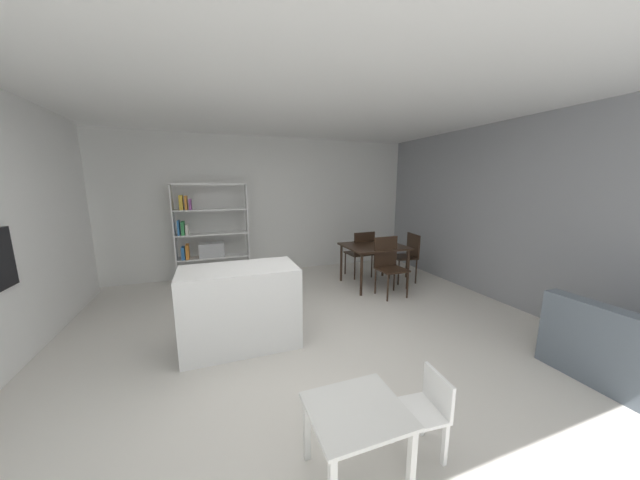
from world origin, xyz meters
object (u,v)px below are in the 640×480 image
at_px(kitchen_island, 240,307).
at_px(dining_chair_near, 388,261).
at_px(child_chair_right, 425,409).
at_px(dining_chair_window_side, 408,253).
at_px(dining_table, 374,249).
at_px(open_bookshelf, 208,237).
at_px(child_table, 357,420).
at_px(dining_chair_far, 361,250).

relative_size(kitchen_island, dining_chair_near, 1.32).
xyz_separation_m(kitchen_island, dining_chair_near, (2.44, 0.80, 0.10)).
distance_m(child_chair_right, dining_chair_window_side, 3.79).
bearing_deg(dining_table, dining_chair_window_side, -1.08).
relative_size(dining_table, dining_chair_window_side, 1.14).
bearing_deg(open_bookshelf, dining_chair_near, -31.49).
height_order(kitchen_island, child_chair_right, kitchen_island).
relative_size(child_table, dining_chair_near, 0.60).
relative_size(kitchen_island, open_bookshelf, 0.69).
xyz_separation_m(open_bookshelf, dining_chair_window_side, (3.50, -1.23, -0.31)).
xyz_separation_m(kitchen_island, dining_table, (2.44, 1.28, 0.20)).
bearing_deg(kitchen_island, child_table, -74.66).
relative_size(child_chair_right, dining_chair_near, 0.60).
height_order(dining_chair_near, dining_chair_far, dining_chair_near).
bearing_deg(child_chair_right, dining_table, 160.67).
distance_m(kitchen_island, open_bookshelf, 2.55).
xyz_separation_m(child_chair_right, dining_chair_near, (1.42, 2.65, 0.23)).
bearing_deg(kitchen_island, dining_chair_window_side, 21.81).
distance_m(kitchen_island, dining_chair_near, 2.57).
distance_m(open_bookshelf, dining_table, 3.04).
height_order(dining_table, dining_chair_far, dining_chair_far).
bearing_deg(dining_table, dining_chair_near, -90.36).
xyz_separation_m(dining_chair_window_side, dining_chair_far, (-0.72, 0.49, 0.00)).
bearing_deg(dining_chair_near, kitchen_island, -163.52).
xyz_separation_m(child_chair_right, dining_chair_far, (1.43, 3.61, 0.21)).
relative_size(open_bookshelf, dining_chair_near, 1.90).
bearing_deg(child_table, dining_chair_far, 61.71).
bearing_deg(dining_chair_window_side, open_bookshelf, -100.83).
relative_size(open_bookshelf, dining_chair_window_side, 2.02).
xyz_separation_m(child_table, dining_chair_near, (1.93, 2.65, 0.16)).
distance_m(dining_table, dining_chair_far, 0.49).
xyz_separation_m(dining_table, dining_chair_far, (0.00, 0.48, -0.11)).
relative_size(kitchen_island, child_table, 2.18).
xyz_separation_m(child_chair_right, dining_chair_window_side, (2.15, 3.12, 0.21)).
height_order(dining_chair_near, dining_chair_window_side, dining_chair_near).
distance_m(dining_chair_near, dining_chair_window_side, 0.86).
distance_m(child_chair_right, dining_chair_far, 3.89).
distance_m(child_table, dining_table, 3.69).
relative_size(dining_chair_near, dining_chair_far, 1.05).
bearing_deg(dining_table, open_bookshelf, 156.27).
height_order(child_chair_right, dining_chair_window_side, dining_chair_window_side).
bearing_deg(dining_table, child_chair_right, -114.45).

